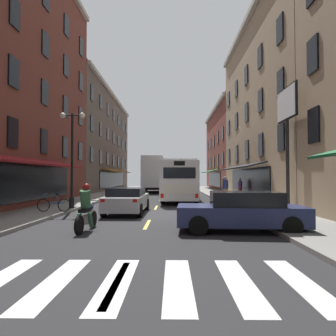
% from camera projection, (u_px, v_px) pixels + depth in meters
% --- Properties ---
extents(ground_plane, '(34.80, 80.00, 0.10)m').
position_uv_depth(ground_plane, '(153.00, 214.00, 15.35)').
color(ground_plane, '#28282B').
extents(lane_centre_dashes, '(0.14, 73.90, 0.01)m').
position_uv_depth(lane_centre_dashes, '(153.00, 214.00, 15.10)').
color(lane_centre_dashes, '#DBCC4C').
rests_on(lane_centre_dashes, ground).
extents(crosswalk_near, '(7.10, 2.80, 0.01)m').
position_uv_depth(crosswalk_near, '(117.00, 282.00, 5.36)').
color(crosswalk_near, silver).
rests_on(crosswalk_near, ground).
extents(sidewalk_left, '(3.00, 80.00, 0.14)m').
position_uv_depth(sidewalk_left, '(39.00, 212.00, 15.44)').
color(sidewalk_left, gray).
rests_on(sidewalk_left, ground).
extents(sidewalk_right, '(3.00, 80.00, 0.14)m').
position_uv_depth(sidewalk_right, '(268.00, 212.00, 15.27)').
color(sidewalk_right, gray).
rests_on(sidewalk_right, ground).
extents(billboard_sign, '(0.40, 2.54, 6.47)m').
position_uv_depth(billboard_sign, '(287.00, 118.00, 15.67)').
color(billboard_sign, black).
rests_on(billboard_sign, sidewalk_right).
extents(transit_bus, '(2.81, 12.36, 3.11)m').
position_uv_depth(transit_bus, '(179.00, 180.00, 25.00)').
color(transit_bus, silver).
rests_on(transit_bus, ground).
extents(box_truck, '(2.54, 7.98, 4.28)m').
position_uv_depth(box_truck, '(153.00, 174.00, 36.50)').
color(box_truck, '#B21E19').
rests_on(box_truck, ground).
extents(sedan_near, '(2.04, 4.64, 1.45)m').
position_uv_depth(sedan_near, '(157.00, 184.00, 46.85)').
color(sedan_near, black).
rests_on(sedan_near, ground).
extents(sedan_mid, '(2.00, 4.58, 1.33)m').
position_uv_depth(sedan_mid, '(127.00, 200.00, 15.50)').
color(sedan_mid, silver).
rests_on(sedan_mid, ground).
extents(sedan_far, '(4.45, 2.11, 1.38)m').
position_uv_depth(sedan_far, '(242.00, 211.00, 10.33)').
color(sedan_far, navy).
rests_on(sedan_far, ground).
extents(motorcycle_rider, '(0.62, 2.07, 1.66)m').
position_uv_depth(motorcycle_rider, '(86.00, 211.00, 10.42)').
color(motorcycle_rider, black).
rests_on(motorcycle_rider, ground).
extents(bicycle_near, '(1.71, 0.48, 0.91)m').
position_uv_depth(bicycle_near, '(54.00, 204.00, 14.99)').
color(bicycle_near, black).
rests_on(bicycle_near, sidewalk_left).
extents(pedestrian_near, '(0.52, 0.37, 1.58)m').
position_uv_depth(pedestrian_near, '(226.00, 187.00, 25.80)').
color(pedestrian_near, black).
rests_on(pedestrian_near, sidewalk_right).
extents(pedestrian_mid, '(0.36, 0.36, 1.79)m').
position_uv_depth(pedestrian_mid, '(225.00, 188.00, 21.93)').
color(pedestrian_mid, '#B29947').
rests_on(pedestrian_mid, sidewalk_right).
extents(pedestrian_far, '(0.36, 0.36, 1.62)m').
position_uv_depth(pedestrian_far, '(240.00, 187.00, 25.80)').
color(pedestrian_far, maroon).
rests_on(pedestrian_far, sidewalk_right).
extents(pedestrian_rear, '(0.36, 0.36, 1.69)m').
position_uv_depth(pedestrian_rear, '(223.00, 186.00, 29.38)').
color(pedestrian_rear, '#4C4C51').
rests_on(pedestrian_rear, sidewalk_right).
extents(street_lamp_twin, '(1.42, 0.32, 5.39)m').
position_uv_depth(street_lamp_twin, '(72.00, 155.00, 16.76)').
color(street_lamp_twin, black).
rests_on(street_lamp_twin, sidewalk_left).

